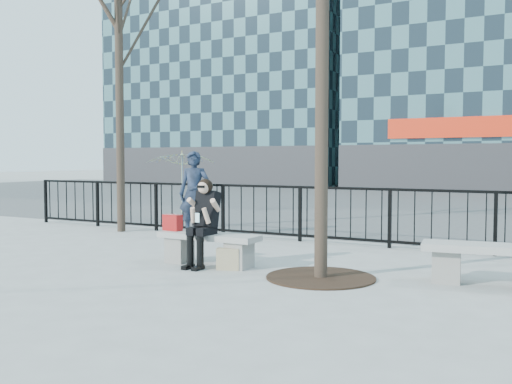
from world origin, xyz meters
The scene contains 13 objects.
ground centered at (0.00, 0.00, 0.00)m, with size 120.00×120.00×0.00m, color gray.
street_surface centered at (0.00, 15.00, 0.00)m, with size 60.00×23.00×0.01m, color #474747.
railing centered at (0.00, 3.00, 0.55)m, with size 14.00×0.06×1.10m.
building_left centered at (-15.00, 27.00, 11.30)m, with size 16.20×10.20×22.60m.
tree_left centered at (-4.00, 2.50, 4.86)m, with size 2.80×2.80×6.50m.
tree_grate centered at (1.90, -0.10, 0.01)m, with size 1.50×1.50×0.02m, color black.
bench_main centered at (0.00, 0.00, 0.30)m, with size 1.65×0.46×0.49m.
bench_second centered at (4.06, 0.50, 0.33)m, with size 1.82×0.51×0.54m.
seated_woman centered at (0.00, -0.16, 0.67)m, with size 0.50×0.64×1.34m.
handbag centered at (-0.70, 0.02, 0.62)m, with size 0.31×0.15×0.26m, color #A51414.
shopping_bag centered at (0.48, -0.20, 0.16)m, with size 0.34×0.13×0.32m, color tan.
standing_man centered at (-2.08, 2.63, 0.91)m, with size 0.66×0.43×1.81m, color black.
vendor_umbrella centered at (-5.38, 6.69, 0.95)m, with size 2.06×2.11×1.89m, color yellow.
Camera 1 is at (4.81, -7.31, 1.63)m, focal length 40.00 mm.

